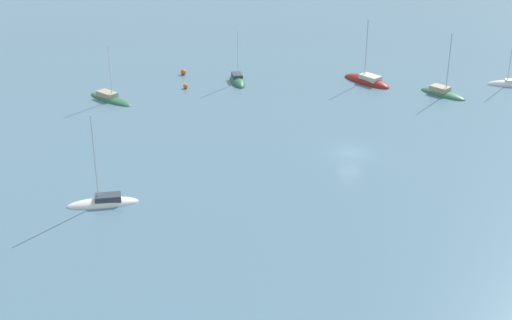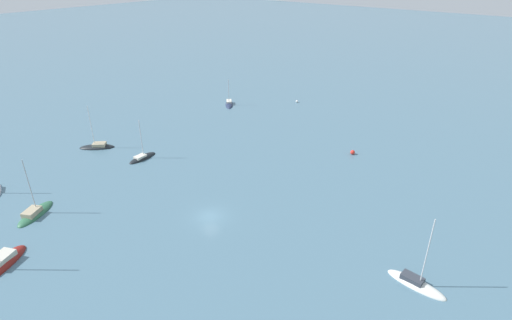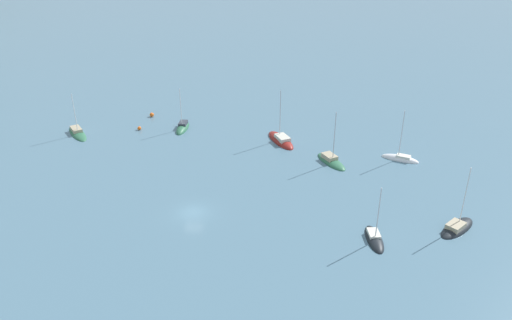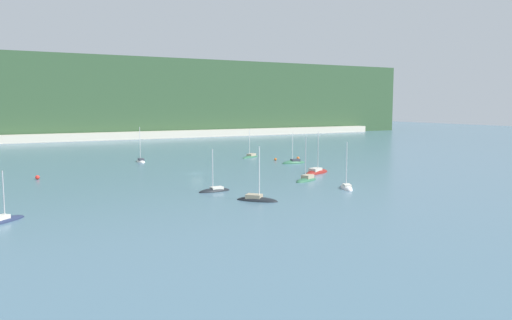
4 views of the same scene
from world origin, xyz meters
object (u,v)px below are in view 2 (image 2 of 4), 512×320
Objects in this scene: mooring_buoy_2 at (297,101)px; sailboat_1 at (35,214)px; sailboat_2 at (229,104)px; mooring_buoy_3 at (353,152)px; sailboat_8 at (142,158)px; sailboat_6 at (97,147)px; sailboat_4 at (416,284)px.

sailboat_1 is at bearing -1.63° from mooring_buoy_2.
sailboat_1 reaches higher than sailboat_2.
mooring_buoy_3 reaches higher than mooring_buoy_2.
sailboat_1 is 1.15× the size of sailboat_8.
sailboat_6 is 53.03m from mooring_buoy_2.
mooring_buoy_2 is at bearing 140.12° from sailboat_4.
sailboat_1 is 15.28× the size of mooring_buoy_2.
sailboat_6 reaches higher than sailboat_8.
sailboat_2 is at bearing -46.28° from mooring_buoy_2.
sailboat_6 is 10.73× the size of mooring_buoy_3.
mooring_buoy_3 is at bearing 36.80° from sailboat_2.
sailboat_8 is (-1.00, -53.63, -0.04)m from sailboat_4.
sailboat_1 is 0.95× the size of sailboat_4.
sailboat_2 is 11.91× the size of mooring_buoy_2.
sailboat_8 reaches higher than mooring_buoy_3.
sailboat_1 is 70.06m from mooring_buoy_2.
mooring_buoy_2 is (-12.82, 13.40, 0.22)m from sailboat_2.
sailboat_4 is 35.97m from mooring_buoy_3.
sailboat_2 is 36.01m from sailboat_8.
mooring_buoy_2 is 0.71× the size of mooring_buoy_3.
sailboat_6 reaches higher than mooring_buoy_2.
sailboat_6 is 1.14× the size of sailboat_8.
sailboat_4 reaches higher than sailboat_6.
mooring_buoy_3 is (-49.55, 28.56, 0.32)m from sailboat_1.
sailboat_1 is 57.20m from mooring_buoy_3.
sailboat_8 is at bearing -28.70° from sailboat_2.
sailboat_4 is (36.00, 62.13, 0.02)m from sailboat_2.
sailboat_1 is at bearing 83.36° from sailboat_6.
sailboat_1 is 10.87× the size of mooring_buoy_3.
sailboat_1 is at bearing -31.08° from sailboat_2.
sailboat_2 is (-57.21, -11.41, -0.03)m from sailboat_1.
sailboat_2 is at bearing 155.09° from sailboat_4.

